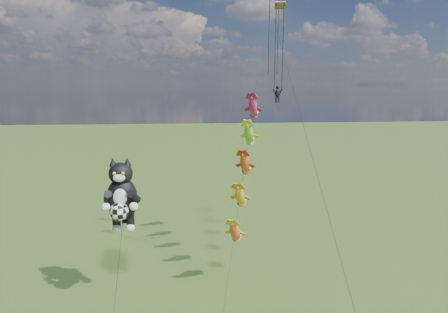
{
  "coord_description": "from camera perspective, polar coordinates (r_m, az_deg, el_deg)",
  "views": [
    {
      "loc": [
        4.3,
        -23.17,
        17.65
      ],
      "look_at": [
        7.4,
        12.04,
        10.85
      ],
      "focal_mm": 30.0,
      "sensor_mm": 36.0,
      "label": 1
    }
  ],
  "objects": [
    {
      "name": "cat_kite_rig",
      "position": [
        30.85,
        -15.35,
        -5.71
      ],
      "size": [
        2.79,
        4.31,
        12.05
      ],
      "rotation": [
        0.0,
        0.0,
        -0.2
      ],
      "color": "brown",
      "rests_on": "ground"
    },
    {
      "name": "parafoil_rig",
      "position": [
        33.89,
        8.49,
        13.53
      ],
      "size": [
        3.85,
        17.24,
        26.98
      ],
      "rotation": [
        0.0,
        0.0,
        0.26
      ],
      "color": "brown",
      "rests_on": "ground"
    },
    {
      "name": "fish_windsock_rig",
      "position": [
        35.51,
        3.17,
        -1.17
      ],
      "size": [
        5.25,
        15.16,
        18.22
      ],
      "rotation": [
        0.0,
        0.0,
        -0.0
      ],
      "color": "brown",
      "rests_on": "ground"
    }
  ]
}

